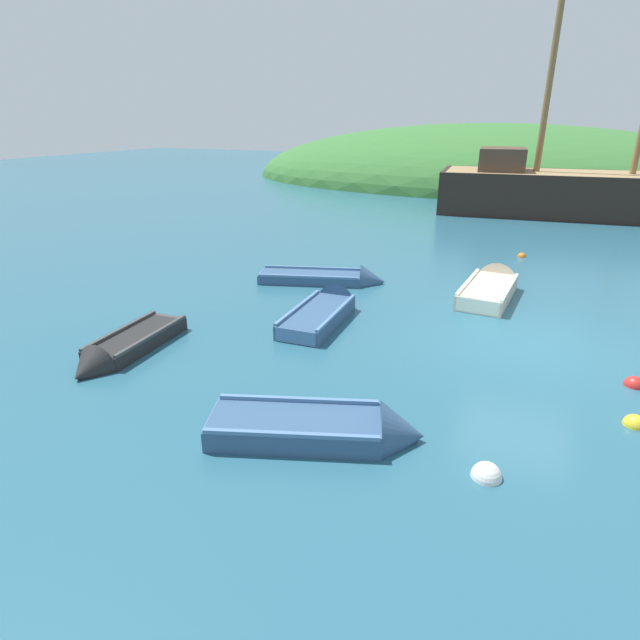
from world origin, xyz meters
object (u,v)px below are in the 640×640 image
rowboat_outer_right (123,350)px  buoy_white (486,477)px  buoy_yellow (634,425)px  sailing_ship (571,198)px  buoy_red (634,386)px  rowboat_far (329,432)px  rowboat_center (325,312)px  rowboat_portside (332,280)px  buoy_orange (522,257)px  rowboat_near_dock (491,289)px

rowboat_outer_right → buoy_white: bearing=78.6°
buoy_yellow → rowboat_outer_right: bearing=-172.7°
sailing_ship → buoy_yellow: 20.60m
buoy_yellow → buoy_white: 3.06m
rowboat_outer_right → buoy_red: size_ratio=8.45×
buoy_red → rowboat_far: bearing=-140.1°
rowboat_center → buoy_white: bearing=-139.1°
rowboat_outer_right → buoy_white: rowboat_outer_right is taller
sailing_ship → rowboat_portside: size_ratio=4.06×
buoy_orange → buoy_white: buoy_white is taller
rowboat_outer_right → buoy_yellow: size_ratio=8.56×
rowboat_far → buoy_white: size_ratio=8.08×
buoy_orange → rowboat_center: bearing=-116.5°
rowboat_portside → rowboat_outer_right: rowboat_portside is taller
rowboat_portside → rowboat_far: rowboat_far is taller
rowboat_far → buoy_red: bearing=20.8°
rowboat_portside → rowboat_center: rowboat_center is taller
rowboat_outer_right → rowboat_near_dock: rowboat_near_dock is taller
rowboat_outer_right → buoy_yellow: rowboat_outer_right is taller
buoy_orange → buoy_red: buoy_red is taller
sailing_ship → rowboat_outer_right: sailing_ship is taller
buoy_red → rowboat_portside: bearing=153.8°
buoy_yellow → buoy_orange: size_ratio=1.21×
rowboat_near_dock → rowboat_center: (-3.57, -3.50, -0.03)m
rowboat_portside → rowboat_near_dock: 4.57m
rowboat_portside → buoy_yellow: size_ratio=10.95×
buoy_white → rowboat_outer_right: bearing=171.8°
sailing_ship → buoy_red: 19.11m
rowboat_far → buoy_yellow: (4.38, 2.29, -0.11)m
rowboat_portside → buoy_red: 8.43m
rowboat_portside → buoy_yellow: bearing=-51.9°
buoy_orange → rowboat_outer_right: bearing=-120.8°
rowboat_far → buoy_yellow: 4.94m
rowboat_portside → buoy_red: size_ratio=10.82×
rowboat_center → buoy_red: size_ratio=9.15×
buoy_white → buoy_red: size_ratio=1.19×
rowboat_near_dock → rowboat_far: 8.40m
rowboat_far → buoy_white: (2.34, 0.00, -0.11)m
sailing_ship → rowboat_center: (-5.73, -18.09, -0.72)m
rowboat_near_dock → buoy_red: rowboat_near_dock is taller
rowboat_far → buoy_orange: size_ratio=11.72×
rowboat_far → buoy_yellow: bearing=8.5°
rowboat_near_dock → buoy_red: 5.43m
buoy_white → buoy_yellow: bearing=48.4°
rowboat_center → rowboat_outer_right: bearing=138.8°
buoy_yellow → buoy_white: (-2.03, -2.29, 0.00)m
rowboat_portside → buoy_orange: rowboat_portside is taller
rowboat_center → buoy_yellow: (6.47, -2.48, -0.12)m
rowboat_outer_right → buoy_white: 7.53m
rowboat_outer_right → rowboat_near_dock: size_ratio=0.89×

